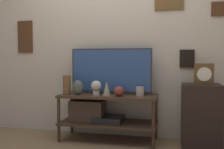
{
  "coord_description": "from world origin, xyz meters",
  "views": [
    {
      "loc": [
        0.79,
        -2.89,
        1.01
      ],
      "look_at": [
        0.05,
        0.28,
        0.83
      ],
      "focal_mm": 42.0,
      "sensor_mm": 36.0,
      "label": 1
    }
  ],
  "objects_px": {
    "candle_jar": "(140,91)",
    "decorative_bust": "(96,87)",
    "mantel_clock": "(204,74)",
    "vase_round_glass": "(119,91)",
    "vase_tall_ceramic": "(67,85)",
    "vase_urn_stoneware": "(78,87)",
    "television": "(111,70)",
    "vase_slim_bronze": "(107,88)"
  },
  "relations": [
    {
      "from": "vase_urn_stoneware",
      "to": "vase_round_glass",
      "type": "xyz_separation_m",
      "value": [
        0.53,
        -0.02,
        -0.03
      ]
    },
    {
      "from": "vase_tall_ceramic",
      "to": "candle_jar",
      "type": "bearing_deg",
      "value": 5.9
    },
    {
      "from": "mantel_clock",
      "to": "candle_jar",
      "type": "bearing_deg",
      "value": -178.65
    },
    {
      "from": "vase_round_glass",
      "to": "candle_jar",
      "type": "height_order",
      "value": "vase_round_glass"
    },
    {
      "from": "candle_jar",
      "to": "decorative_bust",
      "type": "distance_m",
      "value": 0.54
    },
    {
      "from": "vase_urn_stoneware",
      "to": "mantel_clock",
      "type": "bearing_deg",
      "value": 4.12
    },
    {
      "from": "vase_urn_stoneware",
      "to": "vase_tall_ceramic",
      "type": "height_order",
      "value": "vase_tall_ceramic"
    },
    {
      "from": "vase_tall_ceramic",
      "to": "candle_jar",
      "type": "relative_size",
      "value": 2.2
    },
    {
      "from": "television",
      "to": "vase_tall_ceramic",
      "type": "xyz_separation_m",
      "value": [
        -0.53,
        -0.2,
        -0.18
      ]
    },
    {
      "from": "television",
      "to": "vase_slim_bronze",
      "type": "distance_m",
      "value": 0.27
    },
    {
      "from": "television",
      "to": "mantel_clock",
      "type": "bearing_deg",
      "value": -4.55
    },
    {
      "from": "vase_tall_ceramic",
      "to": "decorative_bust",
      "type": "distance_m",
      "value": 0.38
    },
    {
      "from": "television",
      "to": "decorative_bust",
      "type": "height_order",
      "value": "television"
    },
    {
      "from": "vase_urn_stoneware",
      "to": "vase_slim_bronze",
      "type": "bearing_deg",
      "value": 4.43
    },
    {
      "from": "television",
      "to": "vase_slim_bronze",
      "type": "height_order",
      "value": "television"
    },
    {
      "from": "mantel_clock",
      "to": "vase_tall_ceramic",
      "type": "bearing_deg",
      "value": -176.12
    },
    {
      "from": "television",
      "to": "decorative_bust",
      "type": "xyz_separation_m",
      "value": [
        -0.15,
        -0.18,
        -0.2
      ]
    },
    {
      "from": "vase_round_glass",
      "to": "candle_jar",
      "type": "bearing_deg",
      "value": 24.25
    },
    {
      "from": "television",
      "to": "vase_urn_stoneware",
      "type": "bearing_deg",
      "value": -152.62
    },
    {
      "from": "vase_slim_bronze",
      "to": "decorative_bust",
      "type": "relative_size",
      "value": 0.95
    },
    {
      "from": "vase_round_glass",
      "to": "vase_urn_stoneware",
      "type": "bearing_deg",
      "value": 178.17
    },
    {
      "from": "candle_jar",
      "to": "mantel_clock",
      "type": "relative_size",
      "value": 0.45
    },
    {
      "from": "television",
      "to": "vase_round_glass",
      "type": "distance_m",
      "value": 0.36
    },
    {
      "from": "vase_urn_stoneware",
      "to": "candle_jar",
      "type": "distance_m",
      "value": 0.78
    },
    {
      "from": "television",
      "to": "vase_tall_ceramic",
      "type": "bearing_deg",
      "value": -159.1
    },
    {
      "from": "television",
      "to": "candle_jar",
      "type": "distance_m",
      "value": 0.47
    },
    {
      "from": "vase_urn_stoneware",
      "to": "mantel_clock",
      "type": "height_order",
      "value": "mantel_clock"
    },
    {
      "from": "vase_slim_bronze",
      "to": "vase_tall_ceramic",
      "type": "distance_m",
      "value": 0.51
    },
    {
      "from": "vase_slim_bronze",
      "to": "vase_round_glass",
      "type": "xyz_separation_m",
      "value": [
        0.16,
        -0.05,
        -0.03
      ]
    },
    {
      "from": "vase_urn_stoneware",
      "to": "vase_round_glass",
      "type": "relative_size",
      "value": 1.54
    },
    {
      "from": "vase_round_glass",
      "to": "vase_tall_ceramic",
      "type": "bearing_deg",
      "value": 178.87
    },
    {
      "from": "candle_jar",
      "to": "decorative_bust",
      "type": "xyz_separation_m",
      "value": [
        -0.54,
        -0.07,
        0.05
      ]
    },
    {
      "from": "vase_slim_bronze",
      "to": "candle_jar",
      "type": "bearing_deg",
      "value": 8.81
    },
    {
      "from": "vase_round_glass",
      "to": "vase_tall_ceramic",
      "type": "xyz_separation_m",
      "value": [
        -0.68,
        0.01,
        0.06
      ]
    },
    {
      "from": "candle_jar",
      "to": "decorative_bust",
      "type": "height_order",
      "value": "decorative_bust"
    },
    {
      "from": "decorative_bust",
      "to": "mantel_clock",
      "type": "relative_size",
      "value": 0.74
    },
    {
      "from": "decorative_bust",
      "to": "candle_jar",
      "type": "bearing_deg",
      "value": 7.66
    },
    {
      "from": "decorative_bust",
      "to": "television",
      "type": "bearing_deg",
      "value": 50.42
    },
    {
      "from": "television",
      "to": "decorative_bust",
      "type": "relative_size",
      "value": 5.78
    },
    {
      "from": "television",
      "to": "mantel_clock",
      "type": "distance_m",
      "value": 1.13
    },
    {
      "from": "vase_urn_stoneware",
      "to": "mantel_clock",
      "type": "xyz_separation_m",
      "value": [
        1.51,
        0.11,
        0.18
      ]
    },
    {
      "from": "vase_urn_stoneware",
      "to": "mantel_clock",
      "type": "relative_size",
      "value": 0.76
    }
  ]
}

